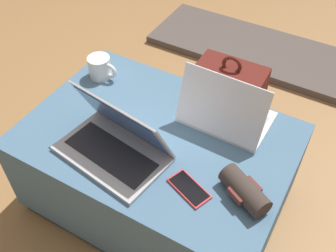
{
  "coord_description": "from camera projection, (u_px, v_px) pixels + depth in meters",
  "views": [
    {
      "loc": [
        0.52,
        -0.83,
        1.48
      ],
      "look_at": [
        0.05,
        -0.01,
        0.5
      ],
      "focal_mm": 42.0,
      "sensor_mm": 36.0,
      "label": 1
    }
  ],
  "objects": [
    {
      "name": "backpack",
      "position": [
        226.0,
        109.0,
        1.83
      ],
      "size": [
        0.3,
        0.23,
        0.53
      ],
      "rotation": [
        0.0,
        0.0,
        3.16
      ],
      "color": "#5B1E19",
      "rests_on": "ground_plane"
    },
    {
      "name": "laptop_near",
      "position": [
        116.0,
        142.0,
        1.35
      ],
      "size": [
        0.41,
        0.29,
        0.23
      ],
      "rotation": [
        0.0,
        0.0,
        -0.15
      ],
      "color": "#B7B7BC",
      "rests_on": "ottoman"
    },
    {
      "name": "laptop_far",
      "position": [
        225.0,
        113.0,
        1.45
      ],
      "size": [
        0.33,
        0.24,
        0.23
      ],
      "rotation": [
        0.0,
        0.0,
        3.12
      ],
      "color": "silver",
      "rests_on": "ottoman"
    },
    {
      "name": "fireplace_hearth",
      "position": [
        261.0,
        51.0,
        2.5
      ],
      "size": [
        1.4,
        0.5,
        0.04
      ],
      "color": "#564C47",
      "rests_on": "ground_plane"
    },
    {
      "name": "ground_plane",
      "position": [
        159.0,
        199.0,
        1.75
      ],
      "size": [
        14.0,
        14.0,
        0.0
      ],
      "primitive_type": "plane",
      "color": "#9E7042"
    },
    {
      "name": "ottoman",
      "position": [
        158.0,
        170.0,
        1.59
      ],
      "size": [
        0.99,
        0.68,
        0.42
      ],
      "color": "#2A3D4E",
      "rests_on": "ground_plane"
    },
    {
      "name": "wrist_brace",
      "position": [
        245.0,
        190.0,
        1.23
      ],
      "size": [
        0.19,
        0.15,
        0.07
      ],
      "rotation": [
        0.0,
        0.0,
        2.65
      ],
      "color": "#3D332D",
      "rests_on": "ottoman"
    },
    {
      "name": "coffee_mug",
      "position": [
        100.0,
        67.0,
        1.65
      ],
      "size": [
        0.13,
        0.1,
        0.09
      ],
      "color": "white",
      "rests_on": "ottoman"
    },
    {
      "name": "cell_phone",
      "position": [
        189.0,
        189.0,
        1.27
      ],
      "size": [
        0.16,
        0.12,
        0.01
      ],
      "rotation": [
        0.0,
        0.0,
        4.34
      ],
      "color": "red",
      "rests_on": "ottoman"
    }
  ]
}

